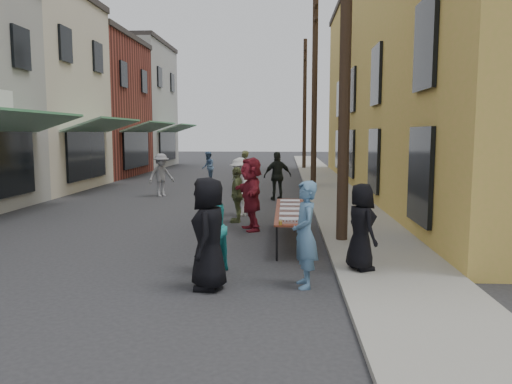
# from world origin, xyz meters

# --- Properties ---
(ground) EXTENTS (120.00, 120.00, 0.00)m
(ground) POSITION_xyz_m (0.00, 0.00, 0.00)
(ground) COLOR #28282B
(ground) RESTS_ON ground
(sidewalk) EXTENTS (2.20, 60.00, 0.10)m
(sidewalk) POSITION_xyz_m (5.00, 15.00, 0.05)
(sidewalk) COLOR gray
(sidewalk) RESTS_ON ground
(storefront_row) EXTENTS (8.00, 37.00, 9.00)m
(storefront_row) POSITION_xyz_m (-10.00, 14.96, 4.12)
(storefront_row) COLOR maroon
(storefront_row) RESTS_ON ground
(building_ochre) EXTENTS (10.00, 28.00, 10.00)m
(building_ochre) POSITION_xyz_m (11.10, 14.00, 5.00)
(building_ochre) COLOR gold
(building_ochre) RESTS_ON ground
(utility_pole_near) EXTENTS (0.26, 0.26, 9.00)m
(utility_pole_near) POSITION_xyz_m (4.30, 3.00, 4.50)
(utility_pole_near) COLOR #2D2116
(utility_pole_near) RESTS_ON ground
(utility_pole_mid) EXTENTS (0.26, 0.26, 9.00)m
(utility_pole_mid) POSITION_xyz_m (4.30, 15.00, 4.50)
(utility_pole_mid) COLOR #2D2116
(utility_pole_mid) RESTS_ON ground
(utility_pole_far) EXTENTS (0.26, 0.26, 9.00)m
(utility_pole_far) POSITION_xyz_m (4.30, 27.00, 4.50)
(utility_pole_far) COLOR #2D2116
(utility_pole_far) RESTS_ON ground
(serving_table) EXTENTS (0.70, 4.00, 0.75)m
(serving_table) POSITION_xyz_m (3.11, 3.19, 0.71)
(serving_table) COLOR maroon
(serving_table) RESTS_ON ground
(catering_tray_sausage) EXTENTS (0.50, 0.33, 0.08)m
(catering_tray_sausage) POSITION_xyz_m (3.11, 1.54, 0.79)
(catering_tray_sausage) COLOR maroon
(catering_tray_sausage) RESTS_ON serving_table
(catering_tray_foil_b) EXTENTS (0.50, 0.33, 0.08)m
(catering_tray_foil_b) POSITION_xyz_m (3.11, 2.19, 0.79)
(catering_tray_foil_b) COLOR #B2B2B7
(catering_tray_foil_b) RESTS_ON serving_table
(catering_tray_buns) EXTENTS (0.50, 0.33, 0.08)m
(catering_tray_buns) POSITION_xyz_m (3.11, 2.89, 0.79)
(catering_tray_buns) COLOR tan
(catering_tray_buns) RESTS_ON serving_table
(catering_tray_foil_d) EXTENTS (0.50, 0.33, 0.08)m
(catering_tray_foil_d) POSITION_xyz_m (3.11, 3.59, 0.79)
(catering_tray_foil_d) COLOR #B2B2B7
(catering_tray_foil_d) RESTS_ON serving_table
(catering_tray_buns_end) EXTENTS (0.50, 0.33, 0.08)m
(catering_tray_buns_end) POSITION_xyz_m (3.11, 4.29, 0.79)
(catering_tray_buns_end) COLOR tan
(catering_tray_buns_end) RESTS_ON serving_table
(condiment_jar_a) EXTENTS (0.07, 0.07, 0.08)m
(condiment_jar_a) POSITION_xyz_m (2.89, 1.24, 0.79)
(condiment_jar_a) COLOR #A57F26
(condiment_jar_a) RESTS_ON serving_table
(condiment_jar_b) EXTENTS (0.07, 0.07, 0.08)m
(condiment_jar_b) POSITION_xyz_m (2.89, 1.34, 0.79)
(condiment_jar_b) COLOR #A57F26
(condiment_jar_b) RESTS_ON serving_table
(condiment_jar_c) EXTENTS (0.07, 0.07, 0.08)m
(condiment_jar_c) POSITION_xyz_m (2.89, 1.44, 0.79)
(condiment_jar_c) COLOR #A57F26
(condiment_jar_c) RESTS_ON serving_table
(cup_stack) EXTENTS (0.08, 0.08, 0.12)m
(cup_stack) POSITION_xyz_m (3.31, 1.29, 0.81)
(cup_stack) COLOR tan
(cup_stack) RESTS_ON serving_table
(guest_front_a) EXTENTS (0.60, 0.91, 1.85)m
(guest_front_a) POSITION_xyz_m (1.73, -0.54, 0.93)
(guest_front_a) COLOR black
(guest_front_a) RESTS_ON ground
(guest_front_b) EXTENTS (0.52, 0.71, 1.78)m
(guest_front_b) POSITION_xyz_m (3.31, -0.35, 0.89)
(guest_front_b) COLOR #537CA2
(guest_front_b) RESTS_ON ground
(guest_front_c) EXTENTS (0.96, 1.04, 1.71)m
(guest_front_c) POSITION_xyz_m (1.60, 0.40, 0.85)
(guest_front_c) COLOR teal
(guest_front_c) RESTS_ON ground
(guest_front_d) EXTENTS (0.95, 1.30, 1.81)m
(guest_front_d) POSITION_xyz_m (1.60, 6.76, 0.90)
(guest_front_d) COLOR silver
(guest_front_d) RESTS_ON ground
(guest_front_e) EXTENTS (0.40, 0.94, 1.60)m
(guest_front_e) POSITION_xyz_m (1.60, 5.63, 0.80)
(guest_front_e) COLOR #5E6A3D
(guest_front_e) RESTS_ON ground
(guest_queue_back) EXTENTS (1.03, 1.88, 1.93)m
(guest_queue_back) POSITION_xyz_m (2.08, 4.47, 0.97)
(guest_queue_back) COLOR maroon
(guest_queue_back) RESTS_ON ground
(server) EXTENTS (0.74, 0.89, 1.57)m
(server) POSITION_xyz_m (4.35, 0.43, 0.88)
(server) COLOR black
(server) RESTS_ON sidewalk
(passerby_left) EXTENTS (1.26, 1.23, 1.73)m
(passerby_left) POSITION_xyz_m (-2.03, 11.33, 0.87)
(passerby_left) COLOR gray
(passerby_left) RESTS_ON ground
(passerby_mid) EXTENTS (1.17, 0.76, 1.86)m
(passerby_mid) POSITION_xyz_m (2.69, 10.45, 0.93)
(passerby_mid) COLOR black
(passerby_mid) RESTS_ON ground
(passerby_right) EXTENTS (0.55, 0.72, 1.77)m
(passerby_right) POSITION_xyz_m (1.12, 13.85, 0.88)
(passerby_right) COLOR brown
(passerby_right) RESTS_ON ground
(passerby_far) EXTENTS (0.73, 0.87, 1.60)m
(passerby_far) POSITION_xyz_m (-1.03, 17.20, 0.80)
(passerby_far) COLOR #4D6D96
(passerby_far) RESTS_ON ground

